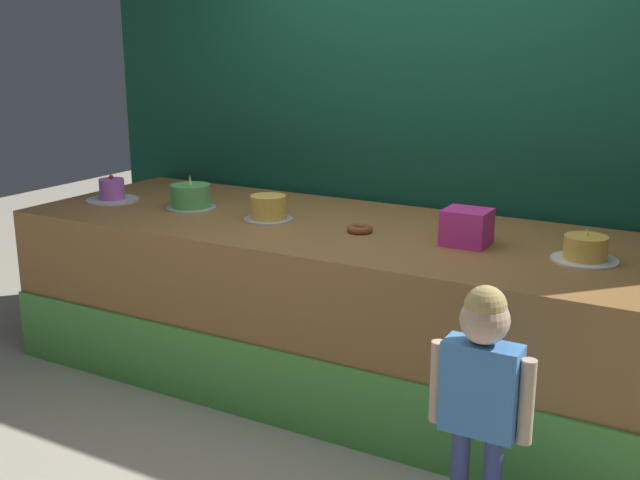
# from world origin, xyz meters

# --- Properties ---
(ground_plane) EXTENTS (12.00, 12.00, 0.00)m
(ground_plane) POSITION_xyz_m (0.00, 0.00, 0.00)
(ground_plane) COLOR #BCB29E
(stage_platform) EXTENTS (3.93, 1.28, 0.89)m
(stage_platform) POSITION_xyz_m (0.00, 0.63, 0.44)
(stage_platform) COLOR #9E6B38
(stage_platform) RESTS_ON ground_plane
(curtain_backdrop) EXTENTS (4.58, 0.08, 2.74)m
(curtain_backdrop) POSITION_xyz_m (0.00, 1.36, 1.37)
(curtain_backdrop) COLOR #144C38
(curtain_backdrop) RESTS_ON ground_plane
(child_figure) EXTENTS (0.39, 0.18, 1.02)m
(child_figure) POSITION_xyz_m (0.96, -0.37, 0.66)
(child_figure) COLOR #3F4C8C
(child_figure) RESTS_ON ground_plane
(pink_box) EXTENTS (0.22, 0.20, 0.17)m
(pink_box) POSITION_xyz_m (0.56, 0.59, 0.97)
(pink_box) COLOR #E1359F
(pink_box) RESTS_ON stage_platform
(donut) EXTENTS (0.13, 0.13, 0.04)m
(donut) POSITION_xyz_m (0.00, 0.55, 0.90)
(donut) COLOR brown
(donut) RESTS_ON stage_platform
(cake_far_left) EXTENTS (0.32, 0.32, 0.16)m
(cake_far_left) POSITION_xyz_m (-1.67, 0.50, 0.94)
(cake_far_left) COLOR silver
(cake_far_left) RESTS_ON stage_platform
(cake_left) EXTENTS (0.29, 0.29, 0.20)m
(cake_left) POSITION_xyz_m (-1.11, 0.56, 0.95)
(cake_left) COLOR silver
(cake_left) RESTS_ON stage_platform
(cake_center) EXTENTS (0.27, 0.27, 0.14)m
(cake_center) POSITION_xyz_m (-0.56, 0.54, 0.95)
(cake_center) COLOR silver
(cake_center) RESTS_ON stage_platform
(cake_right) EXTENTS (0.30, 0.30, 0.16)m
(cake_right) POSITION_xyz_m (1.11, 0.58, 0.94)
(cake_right) COLOR white
(cake_right) RESTS_ON stage_platform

